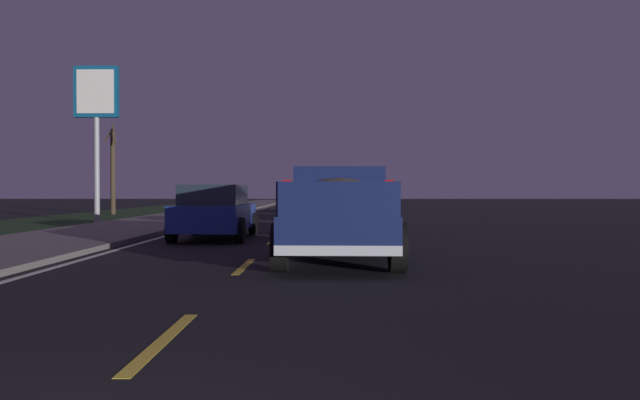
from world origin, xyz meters
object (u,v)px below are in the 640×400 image
object	(u,v)px
sedan_black	(328,209)
bare_tree_far	(113,170)
sedan_blue	(215,211)
pickup_truck	(339,211)
sedan_white	(331,203)
sedan_silver	(336,201)
gas_price_sign	(96,105)

from	to	relation	value
sedan_black	bare_tree_far	size ratio (longest dim) A/B	0.85
sedan_blue	pickup_truck	bearing A→B (deg)	-147.68
sedan_white	sedan_blue	size ratio (longest dim) A/B	1.00
sedan_silver	sedan_black	distance (m)	16.61
sedan_white	sedan_black	xyz separation A→B (m)	(-8.70, 0.14, 0.00)
bare_tree_far	gas_price_sign	bearing A→B (deg)	-165.20
sedan_white	sedan_black	size ratio (longest dim) A/B	1.00
sedan_black	gas_price_sign	xyz separation A→B (m)	(6.70, 9.97, 4.25)
gas_price_sign	sedan_white	bearing A→B (deg)	-78.79
pickup_truck	gas_price_sign	world-z (taller)	gas_price_sign
sedan_silver	bare_tree_far	distance (m)	12.97
sedan_blue	gas_price_sign	size ratio (longest dim) A/B	0.66
sedan_blue	sedan_black	bearing A→B (deg)	-52.98
sedan_silver	gas_price_sign	world-z (taller)	gas_price_sign
pickup_truck	sedan_blue	bearing A→B (deg)	32.32
pickup_truck	sedan_white	xyz separation A→B (m)	(16.59, 0.08, -0.20)
sedan_black	bare_tree_far	distance (m)	20.14
sedan_silver	sedan_black	world-z (taller)	same
sedan_white	pickup_truck	bearing A→B (deg)	-179.72
sedan_silver	sedan_black	bearing A→B (deg)	178.43
sedan_white	bare_tree_far	distance (m)	14.49
sedan_white	bare_tree_far	world-z (taller)	bare_tree_far
sedan_white	sedan_blue	distance (m)	11.64
sedan_white	bare_tree_far	size ratio (longest dim) A/B	0.85
bare_tree_far	sedan_silver	bearing A→B (deg)	-86.38
sedan_white	gas_price_sign	size ratio (longest dim) A/B	0.66
pickup_truck	bare_tree_far	bearing A→B (deg)	28.00
pickup_truck	sedan_silver	bearing A→B (deg)	-0.55
sedan_silver	gas_price_sign	bearing A→B (deg)	133.55
sedan_silver	sedan_white	distance (m)	7.91
sedan_white	sedan_blue	bearing A→B (deg)	163.18
pickup_truck	bare_tree_far	xyz separation A→B (m)	(23.68, 12.59, 1.58)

